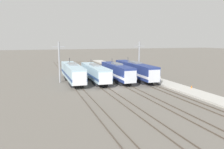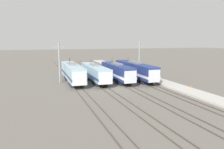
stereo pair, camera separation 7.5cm
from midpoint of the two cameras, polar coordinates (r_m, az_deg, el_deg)
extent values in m
plane|color=#666059|center=(44.24, 1.58, -3.62)|extent=(400.00, 400.00, 0.00)
cube|color=#4C4238|center=(42.13, -9.16, -4.27)|extent=(0.07, 120.00, 0.15)
cube|color=#4C4238|center=(42.38, -7.24, -4.15)|extent=(0.07, 120.00, 0.15)
cube|color=#4C4238|center=(43.23, -2.49, -3.82)|extent=(0.07, 120.00, 0.15)
cube|color=#4C4238|center=(43.64, -0.67, -3.69)|extent=(0.07, 120.00, 0.15)
cube|color=#4C4238|center=(44.88, 3.77, -3.36)|extent=(0.07, 120.00, 0.15)
cube|color=#4C4238|center=(45.43, 5.44, -3.23)|extent=(0.07, 120.00, 0.15)
cube|color=#4C4238|center=(47.02, 9.51, -2.90)|extent=(0.07, 120.00, 0.15)
cube|color=#4C4238|center=(47.71, 11.03, -2.77)|extent=(0.07, 120.00, 0.15)
cube|color=#232326|center=(47.16, -9.37, -2.36)|extent=(2.58, 4.00, 0.95)
cube|color=#232326|center=(56.02, -10.90, -0.63)|extent=(2.58, 4.00, 0.95)
cube|color=#9EBCCC|center=(51.26, -10.26, 0.80)|extent=(3.03, 18.20, 3.09)
cube|color=navy|center=(51.35, -10.24, 0.12)|extent=(3.07, 18.24, 0.56)
cube|color=silver|center=(43.26, -8.62, -0.95)|extent=(2.79, 1.91, 2.63)
cube|color=black|center=(42.31, -8.43, -0.37)|extent=(2.37, 0.08, 0.74)
cube|color=gray|center=(51.06, -10.32, 2.72)|extent=(1.67, 4.55, 0.35)
cylinder|color=#38383D|center=(54.95, -10.95, 3.65)|extent=(0.12, 0.12, 1.35)
cube|color=#232326|center=(47.47, -3.15, -2.18)|extent=(2.58, 3.78, 0.95)
cube|color=#232326|center=(55.66, -5.53, -0.57)|extent=(2.58, 3.78, 0.95)
cube|color=#9EBCCC|center=(51.25, -4.46, 0.76)|extent=(3.03, 17.17, 2.82)
cube|color=navy|center=(51.33, -4.45, 0.14)|extent=(3.07, 17.21, 0.51)
cube|color=silver|center=(43.94, -1.96, -0.85)|extent=(2.79, 1.95, 2.40)
cube|color=black|center=(43.01, -1.62, -0.35)|extent=(2.37, 0.08, 0.67)
cube|color=gray|center=(51.05, -4.48, 2.53)|extent=(1.67, 4.29, 0.35)
cylinder|color=#38383D|center=(54.65, -5.47, 3.41)|extent=(0.12, 0.12, 1.26)
cube|color=black|center=(48.28, 2.95, -1.99)|extent=(2.46, 3.53, 0.95)
cube|color=black|center=(55.69, -0.10, -0.52)|extent=(2.46, 3.53, 0.95)
cube|color=navy|center=(51.65, 1.32, 0.96)|extent=(2.90, 16.04, 3.01)
cube|color=silver|center=(51.74, 1.32, 0.30)|extent=(2.94, 16.08, 0.54)
cube|color=silver|center=(45.15, 4.42, -0.51)|extent=(2.67, 2.00, 2.56)
cube|color=black|center=(44.22, 4.90, 0.02)|extent=(2.27, 0.08, 0.72)
cube|color=slate|center=(51.45, 1.33, 2.81)|extent=(1.59, 4.01, 0.35)
cylinder|color=#38383D|center=(54.72, 0.06, 3.59)|extent=(0.12, 0.12, 1.13)
cube|color=black|center=(50.50, 8.25, -1.59)|extent=(2.47, 4.28, 0.95)
cube|color=black|center=(59.21, 3.98, 0.02)|extent=(2.47, 4.28, 0.95)
cube|color=navy|center=(54.51, 5.98, 1.37)|extent=(2.91, 19.48, 3.09)
cube|color=silver|center=(54.60, 5.97, 0.73)|extent=(2.95, 19.52, 0.56)
cube|color=silver|center=(46.80, 10.46, -0.26)|extent=(2.68, 2.12, 2.63)
cube|color=black|center=(45.87, 11.07, 0.27)|extent=(2.28, 0.08, 0.74)
cube|color=slate|center=(54.32, 6.01, 3.17)|extent=(1.60, 4.87, 0.35)
cylinder|color=#38383D|center=(58.18, 4.25, 3.97)|extent=(0.12, 0.12, 1.15)
cylinder|color=gray|center=(51.13, -13.55, 3.10)|extent=(0.39, 0.39, 9.29)
cube|color=gray|center=(50.91, -13.69, 7.06)|extent=(2.82, 0.16, 0.16)
cylinder|color=gray|center=(56.56, 7.15, 3.82)|extent=(0.39, 0.39, 9.29)
cube|color=gray|center=(56.36, 7.22, 7.39)|extent=(2.82, 0.16, 0.16)
cube|color=#B7B5AD|center=(49.41, 14.40, -2.38)|extent=(4.00, 120.00, 0.33)
cone|color=orange|center=(45.53, 20.10, -3.07)|extent=(0.31, 0.31, 0.50)
camera|label=1|loc=(0.04, -89.95, 0.01)|focal=35.00mm
camera|label=2|loc=(0.04, 90.05, -0.01)|focal=35.00mm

